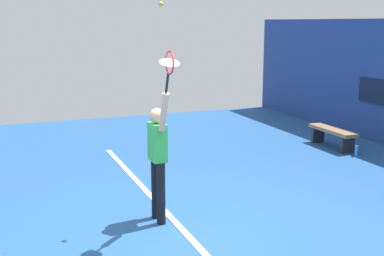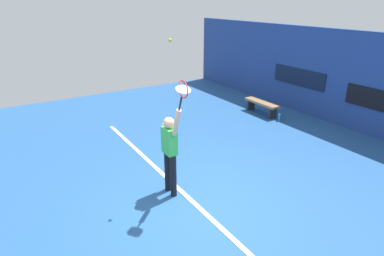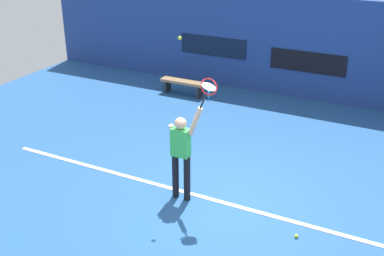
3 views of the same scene
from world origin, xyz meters
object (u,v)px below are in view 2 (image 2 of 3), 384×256
at_px(tennis_player, 170,149).
at_px(water_bottle, 279,118).
at_px(court_bench, 262,105).
at_px(tennis_racket, 183,91).
at_px(tennis_ball, 170,40).

xyz_separation_m(tennis_player, water_bottle, (-1.84, 5.14, -0.89)).
height_order(tennis_player, court_bench, tennis_player).
xyz_separation_m(tennis_racket, water_bottle, (-2.37, 5.14, -2.22)).
bearing_deg(court_bench, tennis_player, -62.32).
bearing_deg(water_bottle, tennis_racket, -65.21).
relative_size(court_bench, water_bottle, 5.83).
height_order(tennis_racket, tennis_ball, tennis_ball).
xyz_separation_m(tennis_ball, water_bottle, (-1.78, 5.05, -3.00)).
xyz_separation_m(tennis_racket, tennis_ball, (-0.59, 0.09, 0.78)).
bearing_deg(tennis_ball, water_bottle, 109.46).
bearing_deg(tennis_player, tennis_racket, -0.45).
height_order(tennis_player, tennis_ball, tennis_ball).
relative_size(tennis_player, tennis_ball, 28.96).
bearing_deg(water_bottle, tennis_player, -70.33).
bearing_deg(tennis_player, tennis_ball, 120.61).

